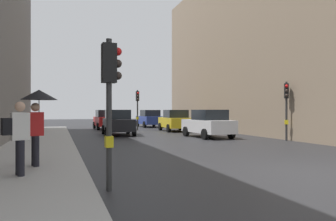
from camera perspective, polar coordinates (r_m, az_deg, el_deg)
ground_plane at (r=10.16m, az=23.31°, el=-9.72°), size 120.00×120.00×0.00m
sidewalk_kerb at (r=13.61m, az=-21.69°, el=-6.89°), size 3.09×40.00×0.16m
building_facade_right at (r=30.16m, az=20.32°, el=9.52°), size 12.00×26.72×13.40m
traffic_light_mid_street at (r=19.97m, az=19.56°, el=1.70°), size 0.38×0.44×3.34m
traffic_light_far_median at (r=28.92m, az=-5.22°, el=1.36°), size 0.24×0.43×3.47m
traffic_light_near_left at (r=7.26m, az=-9.85°, el=4.14°), size 0.44×0.26×3.25m
car_blue_van at (r=34.48m, az=-3.17°, el=-1.38°), size 2.11×4.25×1.76m
car_yellow_taxi at (r=27.58m, az=1.20°, el=-1.73°), size 2.19×4.29×1.76m
car_white_compact at (r=21.28m, az=6.86°, el=-2.25°), size 2.19×4.29×1.76m
car_dark_suv at (r=23.59m, az=-8.54°, el=-2.02°), size 2.19×4.29×1.76m
car_red_sedan at (r=31.23m, az=-10.55°, el=-1.52°), size 2.08×4.23×1.76m
pedestrian_with_umbrella at (r=10.05m, az=-21.33°, el=0.71°), size 1.00×1.00×2.14m
pedestrian_with_black_backpack at (r=8.74m, az=-24.23°, el=-3.63°), size 0.66×0.45×1.77m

